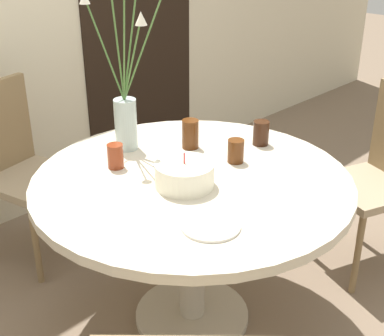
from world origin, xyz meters
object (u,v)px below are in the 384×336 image
drink_glass_2 (115,156)px  drink_glass_3 (236,151)px  chair_left_flank (18,162)px  side_plate (211,226)px  chair_near_front (383,170)px  drink_glass_0 (261,133)px  drink_glass_1 (190,134)px  birthday_cake (184,175)px  flower_vase (127,96)px

drink_glass_2 → drink_glass_3: drink_glass_2 is taller
chair_left_flank → side_plate: size_ratio=4.56×
chair_near_front → drink_glass_0: chair_near_front is taller
side_plate → drink_glass_3: size_ratio=2.05×
drink_glass_1 → drink_glass_3: bearing=-83.8°
drink_glass_1 → drink_glass_0: bearing=-38.8°
chair_left_flank → birthday_cake: size_ratio=4.07×
drink_glass_1 → flower_vase: bearing=137.3°
chair_left_flank → flower_vase: size_ratio=1.20×
side_plate → drink_glass_1: (0.43, 0.52, 0.06)m
flower_vase → drink_glass_0: size_ratio=7.04×
drink_glass_2 → drink_glass_0: bearing=-24.2°
chair_near_front → drink_glass_0: bearing=-105.4°
drink_glass_2 → drink_glass_3: bearing=-39.1°
flower_vase → chair_near_front: bearing=-38.1°
chair_left_flank → birthday_cake: (0.17, -1.04, 0.23)m
side_plate → chair_left_flank: bearing=90.7°
chair_left_flank → side_plate: 1.33m
drink_glass_0 → drink_glass_1: bearing=141.2°
flower_vase → side_plate: bearing=-107.8°
chair_left_flank → drink_glass_2: (0.08, -0.72, 0.23)m
drink_glass_0 → drink_glass_3: 0.23m
chair_near_front → birthday_cake: 1.12m
chair_near_front → drink_glass_2: (-1.13, 0.65, 0.23)m
chair_near_front → drink_glass_1: size_ratio=7.17×
birthday_cake → flower_vase: (0.08, 0.43, 0.20)m
birthday_cake → drink_glass_2: (-0.08, 0.32, 0.00)m
chair_left_flank → drink_glass_0: 1.24m
birthday_cake → drink_glass_0: bearing=4.7°
birthday_cake → drink_glass_3: (0.31, 0.00, 0.00)m
chair_left_flank → drink_glass_1: chair_left_flank is taller
flower_vase → drink_glass_0: 0.63m
birthday_cake → drink_glass_1: size_ratio=1.76×
birthday_cake → drink_glass_3: bearing=0.5°
chair_left_flank → chair_near_front: 1.83m
chair_left_flank → drink_glass_3: chair_left_flank is taller
flower_vase → drink_glass_0: bearing=-40.6°
drink_glass_0 → drink_glass_3: size_ratio=1.11×
chair_near_front → side_plate: bearing=-72.2°
chair_near_front → drink_glass_2: 1.32m
birthday_cake → drink_glass_1: bearing=41.3°
flower_vase → drink_glass_1: size_ratio=5.98×
flower_vase → drink_glass_1: bearing=-42.7°
chair_near_front → side_plate: size_ratio=4.56×
birthday_cake → drink_glass_3: birthday_cake is taller
flower_vase → drink_glass_3: size_ratio=7.79×
birthday_cake → drink_glass_1: birthday_cake is taller
side_plate → drink_glass_2: 0.60m
birthday_cake → drink_glass_3: 0.31m
flower_vase → drink_glass_2: 0.28m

